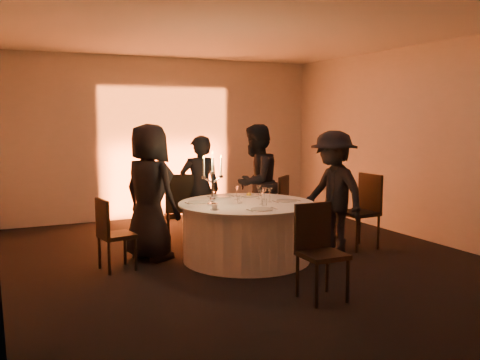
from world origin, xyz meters
name	(u,v)px	position (x,y,z in m)	size (l,w,h in m)	color
floor	(246,260)	(0.00, 0.00, 0.00)	(7.00, 7.00, 0.00)	black
ceiling	(247,29)	(0.00, 0.00, 3.00)	(7.00, 7.00, 0.00)	white
wall_back	(166,138)	(0.00, 3.50, 1.50)	(7.00, 7.00, 0.00)	beige
wall_front	(461,172)	(0.00, -3.50, 1.50)	(7.00, 7.00, 0.00)	beige
wall_right	(421,143)	(3.00, 0.00, 1.50)	(7.00, 7.00, 0.00)	beige
uplighter_fixture	(172,216)	(0.00, 3.20, 0.05)	(0.25, 0.12, 0.10)	black
banquet_table	(246,231)	(0.00, 0.00, 0.38)	(1.80, 1.80, 0.77)	black
chair_left	(111,230)	(-1.73, 0.26, 0.51)	(0.45, 0.45, 0.90)	black
chair_back_left	(181,204)	(-0.47, 1.26, 0.60)	(0.58, 0.58, 1.06)	black
chair_back_right	(277,202)	(1.06, 1.06, 0.55)	(0.60, 0.60, 0.97)	black
chair_right	(363,206)	(1.83, -0.11, 0.61)	(0.50, 0.50, 1.07)	black
chair_front	(318,245)	(0.02, -1.67, 0.56)	(0.44, 0.44, 0.99)	black
guest_left	(150,192)	(-1.14, 0.58, 0.90)	(0.88, 0.58, 1.81)	black
guest_back_left	(200,190)	(-0.23, 1.09, 0.81)	(0.59, 0.39, 1.63)	black
guest_back_right	(256,183)	(0.63, 0.97, 0.89)	(0.87, 0.68, 1.78)	black
guest_right	(333,192)	(1.28, -0.14, 0.85)	(1.10, 0.63, 1.71)	black
plate_left	(199,202)	(-0.57, 0.25, 0.78)	(0.36, 0.30, 0.01)	white
plate_back_left	(221,196)	(-0.11, 0.61, 0.78)	(0.36, 0.27, 0.01)	white
plate_back_right	(249,195)	(0.28, 0.50, 0.79)	(0.35, 0.28, 0.08)	white
plate_right	(286,201)	(0.54, -0.12, 0.78)	(0.36, 0.27, 0.01)	white
plate_front	(262,209)	(-0.07, -0.57, 0.78)	(0.36, 0.27, 0.01)	white
coffee_cup	(215,207)	(-0.59, -0.32, 0.80)	(0.11, 0.11, 0.07)	white
candelabra	(213,186)	(-0.48, 0.02, 1.01)	(0.29, 0.14, 0.70)	silver
wine_glass_a	(262,194)	(0.11, -0.21, 0.91)	(0.07, 0.07, 0.19)	white
wine_glass_b	(264,191)	(0.26, -0.01, 0.91)	(0.07, 0.07, 0.19)	white
wine_glass_c	(270,192)	(0.30, -0.09, 0.91)	(0.07, 0.07, 0.19)	white
wine_glass_d	(258,189)	(0.29, 0.22, 0.91)	(0.07, 0.07, 0.19)	white
wine_glass_e	(237,190)	(-0.01, 0.28, 0.91)	(0.07, 0.07, 0.19)	white
tumbler_a	(264,202)	(0.09, -0.33, 0.82)	(0.07, 0.07, 0.09)	white
tumbler_b	(240,200)	(-0.10, 0.00, 0.82)	(0.07, 0.07, 0.09)	white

